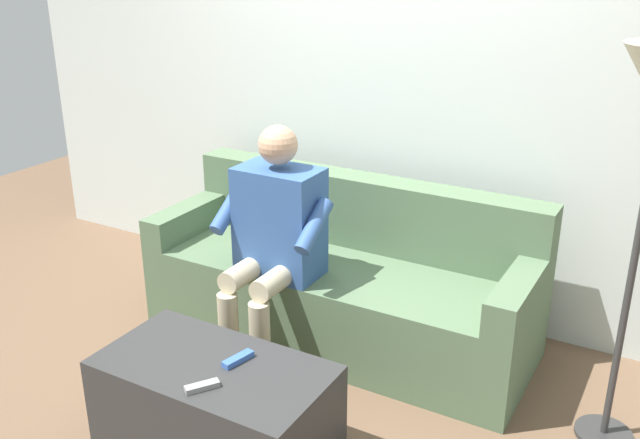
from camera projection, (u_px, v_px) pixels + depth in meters
name	position (u px, v px, depth m)	size (l,w,h in m)	color
ground_plane	(266.00, 403.00, 3.25)	(8.00, 8.00, 0.00)	brown
back_wall	(391.00, 62.00, 3.76)	(5.16, 0.06, 2.77)	silver
couch	(342.00, 283.00, 3.73)	(2.02, 0.74, 0.82)	#516B4C
coffee_table	(216.00, 407.00, 2.88)	(0.94, 0.51, 0.41)	#2D2D2D
person_solo_seated	(274.00, 233.00, 3.41)	(0.56, 0.50, 1.19)	#335693
remote_blue	(238.00, 359.00, 2.82)	(0.14, 0.04, 0.03)	#3860B7
remote_gray	(202.00, 386.00, 2.64)	(0.13, 0.04, 0.02)	gray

